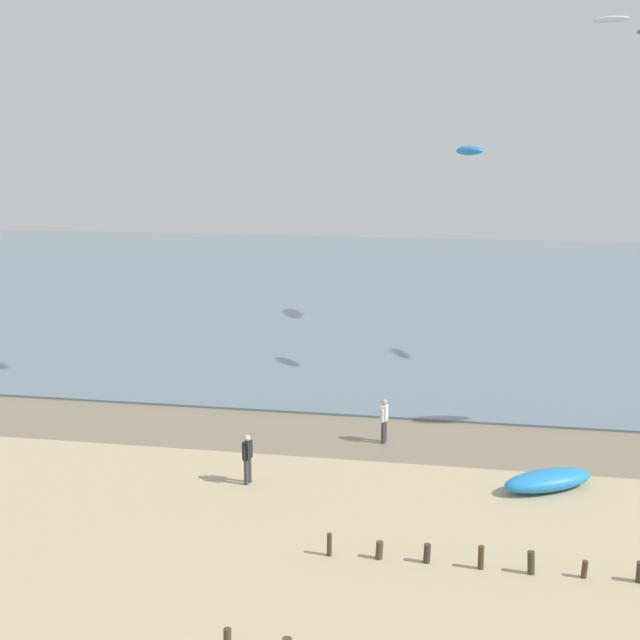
% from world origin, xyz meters
% --- Properties ---
extents(wet_sand_strip, '(120.00, 5.04, 0.01)m').
position_xyz_m(wet_sand_strip, '(0.00, 20.35, 0.00)').
color(wet_sand_strip, '#84755B').
rests_on(wet_sand_strip, ground).
extents(sea, '(160.00, 70.00, 0.10)m').
position_xyz_m(sea, '(0.00, 57.87, 0.05)').
color(sea, slate).
rests_on(sea, ground).
extents(person_mid_beach, '(0.27, 0.56, 1.71)m').
position_xyz_m(person_mid_beach, '(0.50, 19.93, 0.92)').
color(person_mid_beach, '#383842').
rests_on(person_mid_beach, ground).
extents(person_by_waterline, '(0.28, 0.56, 1.71)m').
position_xyz_m(person_by_waterline, '(-3.52, 14.99, 0.92)').
color(person_by_waterline, '#383842').
rests_on(person_by_waterline, ground).
extents(grounded_kite, '(3.44, 2.77, 0.66)m').
position_xyz_m(grounded_kite, '(6.37, 16.29, 0.33)').
color(grounded_kite, '#2384D1').
rests_on(grounded_kite, ground).
extents(kite_aloft_0, '(2.16, 1.48, 0.41)m').
position_xyz_m(kite_aloft_0, '(10.45, 41.56, 18.01)').
color(kite_aloft_0, white).
extents(kite_aloft_5, '(2.36, 3.68, 0.64)m').
position_xyz_m(kite_aloft_5, '(2.86, 42.41, 10.78)').
color(kite_aloft_5, '#2384D1').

